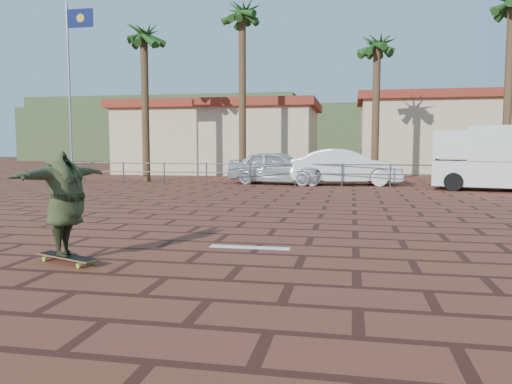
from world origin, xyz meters
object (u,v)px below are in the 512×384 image
skateboarder (66,204)px  longboard (67,257)px  campervan (502,157)px  car_silver (277,167)px  car_white (345,167)px

skateboarder → longboard: bearing=-18.8°
campervan → car_silver: campervan is taller
car_silver → longboard: bearing=-171.2°
car_silver → skateboarder: bearing=-171.2°
campervan → car_white: bearing=178.4°
skateboarder → car_white: (3.85, 15.85, -0.09)m
car_white → campervan: bearing=-113.1°
campervan → longboard: bearing=-110.7°
campervan → car_white: 6.27m
car_silver → car_white: car_white is taller
longboard → skateboarder: size_ratio=0.60×
longboard → campervan: size_ratio=0.22×
car_silver → car_white: bearing=-78.2°
campervan → car_silver: (-9.04, 1.70, -0.55)m
longboard → car_silver: 15.88m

